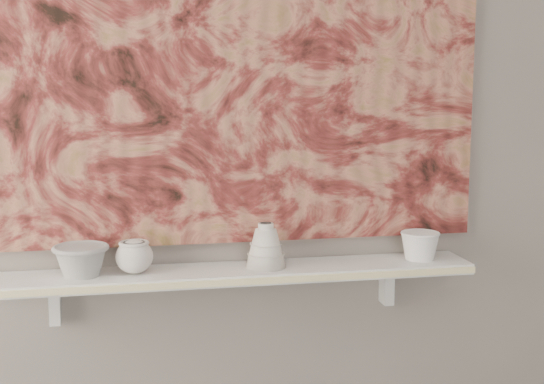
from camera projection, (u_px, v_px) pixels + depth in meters
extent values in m
plane|color=gray|center=(225.00, 118.00, 2.17)|extent=(3.60, 0.00, 3.60)
cube|color=silver|center=(231.00, 274.00, 2.15)|extent=(1.40, 0.18, 0.03)
cube|color=beige|center=(236.00, 282.00, 2.05)|extent=(1.40, 0.01, 0.02)
cube|color=silver|center=(55.00, 303.00, 2.13)|extent=(0.03, 0.06, 0.12)
cube|color=silver|center=(387.00, 284.00, 2.31)|extent=(0.03, 0.06, 0.12)
cube|color=maroon|center=(225.00, 51.00, 2.13)|extent=(1.50, 0.02, 1.10)
cube|color=black|center=(376.00, 157.00, 2.25)|extent=(0.09, 0.00, 0.08)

